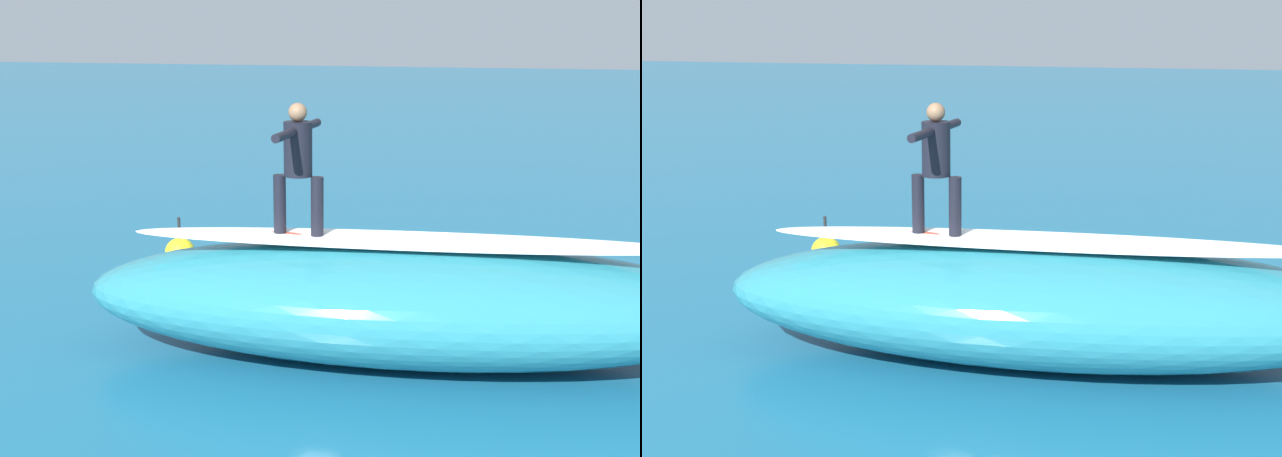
{
  "view_description": "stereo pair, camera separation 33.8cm",
  "coord_description": "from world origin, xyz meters",
  "views": [
    {
      "loc": [
        -0.61,
        11.9,
        4.26
      ],
      "look_at": [
        1.82,
        0.55,
        1.23
      ],
      "focal_mm": 45.85,
      "sensor_mm": 36.0,
      "label": 1
    },
    {
      "loc": [
        -0.94,
        11.83,
        4.26
      ],
      "look_at": [
        1.82,
        0.55,
        1.23
      ],
      "focal_mm": 45.85,
      "sensor_mm": 36.0,
      "label": 2
    }
  ],
  "objects": [
    {
      "name": "ground_plane",
      "position": [
        0.0,
        0.0,
        0.0
      ],
      "size": [
        120.0,
        120.0,
        0.0
      ],
      "primitive_type": "plane",
      "color": "#196084"
    },
    {
      "name": "wave_crest",
      "position": [
        0.37,
        2.12,
        0.76
      ],
      "size": [
        8.45,
        3.2,
        1.51
      ],
      "primitive_type": "ellipsoid",
      "rotation": [
        0.0,
        0.0,
        0.08
      ],
      "color": "teal",
      "rests_on": "ground_plane"
    },
    {
      "name": "wave_foam_lip",
      "position": [
        0.37,
        2.12,
        1.55
      ],
      "size": [
        7.08,
        1.44,
        0.08
      ],
      "primitive_type": "ellipsoid",
      "rotation": [
        0.0,
        0.0,
        0.08
      ],
      "color": "white",
      "rests_on": "wave_crest"
    },
    {
      "name": "surfboard_riding",
      "position": [
        1.74,
        2.23,
        1.55
      ],
      "size": [
        1.96,
        0.67,
        0.08
      ],
      "primitive_type": "ellipsoid",
      "rotation": [
        0.0,
        0.0,
        -0.1
      ],
      "color": "#E0563D",
      "rests_on": "wave_crest"
    },
    {
      "name": "surfer_riding",
      "position": [
        1.74,
        2.23,
        2.55
      ],
      "size": [
        0.65,
        1.56,
        1.65
      ],
      "rotation": [
        0.0,
        0.0,
        -0.1
      ],
      "color": "black",
      "rests_on": "surfboard_riding"
    },
    {
      "name": "surfboard_paddling",
      "position": [
        1.9,
        -1.13,
        0.03
      ],
      "size": [
        1.99,
        1.0,
        0.06
      ],
      "primitive_type": "ellipsoid",
      "rotation": [
        0.0,
        0.0,
        -2.89
      ],
      "color": "yellow",
      "rests_on": "ground_plane"
    },
    {
      "name": "surfer_paddling",
      "position": [
        2.02,
        -1.1,
        0.19
      ],
      "size": [
        1.6,
        0.62,
        0.29
      ],
      "rotation": [
        0.0,
        0.0,
        -2.89
      ],
      "color": "black",
      "rests_on": "surfboard_paddling"
    },
    {
      "name": "buoy_marker",
      "position": [
        4.64,
        -0.94,
        0.27
      ],
      "size": [
        0.53,
        0.53,
        0.9
      ],
      "color": "yellow",
      "rests_on": "ground_plane"
    },
    {
      "name": "foam_patch_near",
      "position": [
        2.82,
        -2.78,
        0.05
      ],
      "size": [
        1.16,
        1.0,
        0.09
      ],
      "primitive_type": "ellipsoid",
      "rotation": [
        0.0,
        0.0,
        3.05
      ],
      "color": "white",
      "rests_on": "ground_plane"
    },
    {
      "name": "foam_patch_mid",
      "position": [
        2.08,
        -2.8,
        0.09
      ],
      "size": [
        1.08,
        0.84,
        0.17
      ],
      "primitive_type": "ellipsoid",
      "rotation": [
        0.0,
        0.0,
        0.08
      ],
      "color": "white",
      "rests_on": "ground_plane"
    },
    {
      "name": "foam_patch_far",
      "position": [
        1.67,
        1.62,
        0.07
      ],
      "size": [
        1.15,
        0.96,
        0.14
      ],
      "primitive_type": "ellipsoid",
      "rotation": [
        0.0,
        0.0,
        2.71
      ],
      "color": "white",
      "rests_on": "ground_plane"
    }
  ]
}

